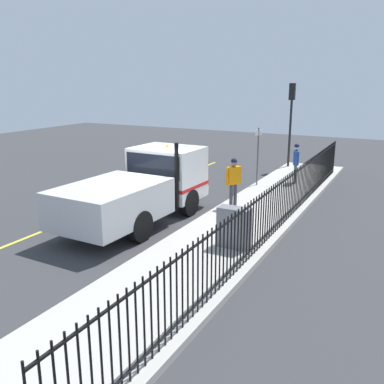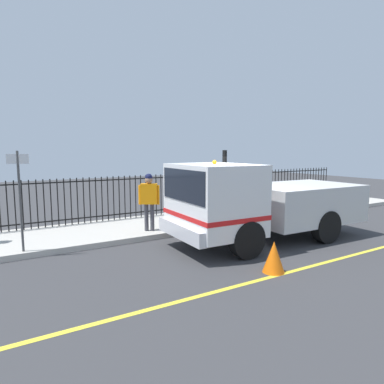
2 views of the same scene
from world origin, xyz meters
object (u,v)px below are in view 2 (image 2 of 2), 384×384
(worker_standing, at_px, (149,196))
(utility_cabinet, at_px, (216,198))
(work_truck, at_px, (255,200))
(street_sign, at_px, (20,190))
(traffic_cone, at_px, (274,257))

(worker_standing, height_order, utility_cabinet, worker_standing)
(work_truck, xyz_separation_m, street_sign, (1.94, 5.93, 0.47))
(work_truck, relative_size, street_sign, 2.46)
(worker_standing, relative_size, traffic_cone, 2.57)
(worker_standing, relative_size, utility_cabinet, 1.58)
(traffic_cone, height_order, street_sign, street_sign)
(work_truck, distance_m, utility_cabinet, 4.06)
(street_sign, bearing_deg, utility_cabinet, -75.61)
(work_truck, height_order, traffic_cone, work_truck)
(utility_cabinet, distance_m, street_sign, 7.57)
(work_truck, height_order, worker_standing, work_truck)
(traffic_cone, xyz_separation_m, street_sign, (4.02, 4.65, 1.38))
(work_truck, bearing_deg, traffic_cone, 150.47)
(work_truck, relative_size, traffic_cone, 8.82)
(work_truck, xyz_separation_m, worker_standing, (2.29, 2.31, 0.01))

